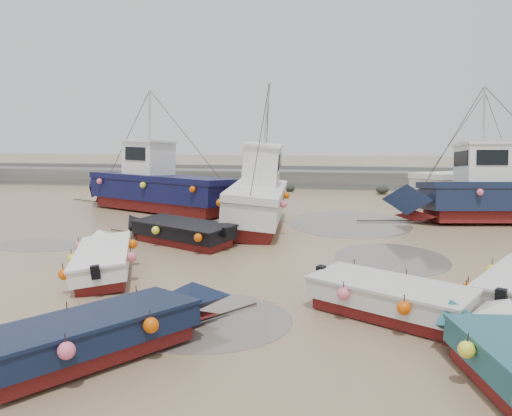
# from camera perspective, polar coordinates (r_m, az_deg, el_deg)

# --- Properties ---
(ground) EXTENTS (120.00, 120.00, 0.00)m
(ground) POSITION_cam_1_polar(r_m,az_deg,el_deg) (14.62, 2.87, -8.24)
(ground) COLOR #9A815A
(ground) RESTS_ON ground
(seawall) EXTENTS (60.00, 4.92, 1.50)m
(seawall) POSITION_cam_1_polar(r_m,az_deg,el_deg) (36.09, 5.70, 3.36)
(seawall) COLOR slate
(seawall) RESTS_ON ground
(puddle_a) EXTENTS (4.21, 4.21, 0.01)m
(puddle_a) POSITION_cam_1_polar(r_m,az_deg,el_deg) (11.90, -6.14, -12.50)
(puddle_a) COLOR #63584F
(puddle_a) RESTS_ON ground
(puddle_b) EXTENTS (3.80, 3.80, 0.01)m
(puddle_b) POSITION_cam_1_polar(r_m,az_deg,el_deg) (17.49, 15.23, -5.58)
(puddle_b) COLOR #63584F
(puddle_b) RESTS_ON ground
(puddle_c) EXTENTS (3.94, 3.94, 0.01)m
(puddle_c) POSITION_cam_1_polar(r_m,az_deg,el_deg) (20.43, -23.86, -3.91)
(puddle_c) COLOR #63584F
(puddle_c) RESTS_ON ground
(puddle_d) EXTENTS (5.53, 5.53, 0.01)m
(puddle_d) POSITION_cam_1_polar(r_m,az_deg,el_deg) (23.23, 10.66, -1.72)
(puddle_d) COLOR #63584F
(puddle_d) RESTS_ON ground
(dinghy_0) EXTENTS (3.02, 6.24, 1.43)m
(dinghy_0) POSITION_cam_1_polar(r_m,az_deg,el_deg) (15.94, -16.80, -5.13)
(dinghy_0) COLOR maroon
(dinghy_0) RESTS_ON ground
(dinghy_1) EXTENTS (4.85, 5.43, 1.43)m
(dinghy_1) POSITION_cam_1_polar(r_m,az_deg,el_deg) (10.46, -16.61, -12.87)
(dinghy_1) COLOR maroon
(dinghy_1) RESTS_ON ground
(dinghy_4) EXTENTS (5.94, 3.73, 1.43)m
(dinghy_4) POSITION_cam_1_polar(r_m,az_deg,el_deg) (19.25, -9.08, -2.35)
(dinghy_4) COLOR maroon
(dinghy_4) RESTS_ON ground
(dinghy_5) EXTENTS (5.48, 3.80, 1.43)m
(dinghy_5) POSITION_cam_1_polar(r_m,az_deg,el_deg) (12.08, 16.69, -9.76)
(dinghy_5) COLOR maroon
(dinghy_5) RESTS_ON ground
(cabin_boat_0) EXTENTS (10.83, 6.45, 6.22)m
(cabin_boat_0) POSITION_cam_1_polar(r_m,az_deg,el_deg) (26.82, -11.60, 2.55)
(cabin_boat_0) COLOR maroon
(cabin_boat_0) RESTS_ON ground
(cabin_boat_1) EXTENTS (2.73, 9.43, 6.22)m
(cabin_boat_1) POSITION_cam_1_polar(r_m,az_deg,el_deg) (21.97, 0.02, 1.42)
(cabin_boat_1) COLOR maroon
(cabin_boat_1) RESTS_ON ground
(cabin_boat_2) EXTENTS (10.47, 3.64, 6.22)m
(cabin_boat_2) POSITION_cam_1_polar(r_m,az_deg,el_deg) (25.32, 25.29, 1.49)
(cabin_boat_2) COLOR maroon
(cabin_boat_2) RESTS_ON ground
(cabin_boat_3) EXTENTS (9.01, 6.17, 6.22)m
(cabin_boat_3) POSITION_cam_1_polar(r_m,az_deg,el_deg) (30.98, 24.21, 2.92)
(cabin_boat_3) COLOR maroon
(cabin_boat_3) RESTS_ON ground
(person) EXTENTS (0.64, 0.43, 1.72)m
(person) POSITION_cam_1_polar(r_m,az_deg,el_deg) (22.59, -2.08, -1.88)
(person) COLOR #182137
(person) RESTS_ON ground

